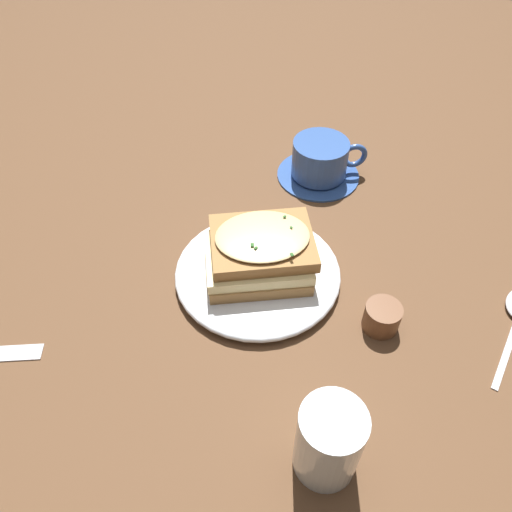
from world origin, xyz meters
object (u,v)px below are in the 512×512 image
Objects in this scene: sandwich at (258,253)px; teacup_with_saucer at (321,161)px; dinner_plate at (256,272)px; water_glass at (329,442)px; condiment_pot at (381,319)px.

sandwich is 1.26× the size of teacup_with_saucer.
teacup_with_saucer reaches higher than dinner_plate.
dinner_plate is at bearing -122.08° from teacup_with_saucer.
sandwich is at bearing -133.71° from water_glass.
sandwich is 0.18m from condiment_pot.
dinner_plate is 0.04m from sandwich.
teacup_with_saucer reaches higher than condiment_pot.
teacup_with_saucer is 0.31m from condiment_pot.
water_glass is 0.19m from condiment_pot.
water_glass reaches higher than dinner_plate.
condiment_pot is (-0.01, 0.18, 0.01)m from dinner_plate.
water_glass is (0.43, 0.22, 0.02)m from teacup_with_saucer.
condiment_pot is (-0.01, 0.18, -0.03)m from sandwich.
condiment_pot is at bearing 91.81° from sandwich.
sandwich is (-0.00, 0.00, 0.04)m from dinner_plate.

